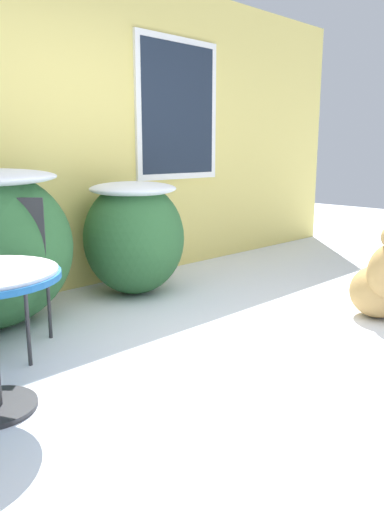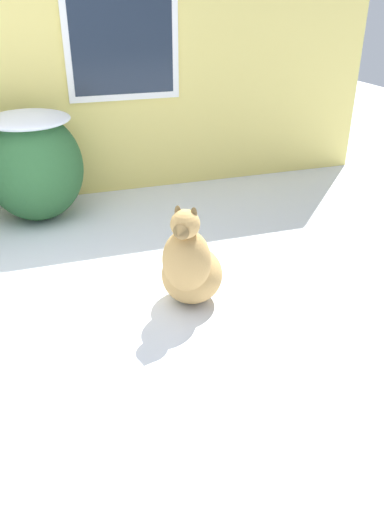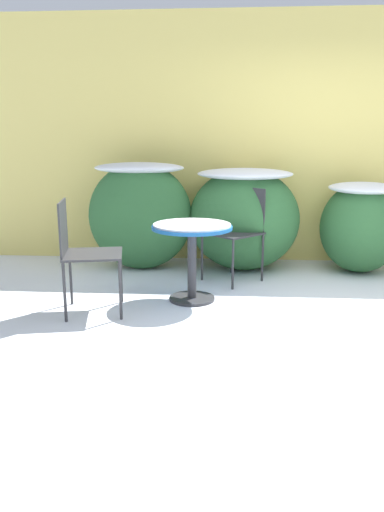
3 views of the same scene
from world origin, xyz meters
name	(u,v)px [view 1 (image 1 of 3)]	position (x,y,z in m)	size (l,w,h in m)	color
ground_plane	(262,360)	(0.00, 0.00, 0.00)	(16.00, 16.00, 0.00)	white
house_wall	(67,128)	(0.06, 2.20, 1.42)	(8.00, 0.10, 2.81)	#E5D16B
shrub_right	(134,234)	(0.36, 1.69, 0.52)	(0.87, 0.86, 0.97)	#2D6033
patio_chair_near_table	(5,264)	(-0.97, 1.28, 0.54)	(0.67, 0.67, 0.94)	#2D2D30
dog	(382,282)	(1.24, -0.15, 0.28)	(0.58, 0.60, 0.75)	tan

